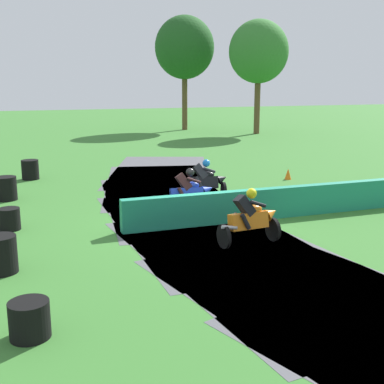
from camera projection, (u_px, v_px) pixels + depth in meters
The scene contains 14 objects.
ground_plane at pixel (195, 226), 13.95m from camera, with size 120.00×120.00×0.00m, color #38752D.
track_asphalt at pixel (218, 223), 14.17m from camera, with size 7.46×26.82×0.01m.
safety_barrier at pixel (358, 195), 15.65m from camera, with size 0.30×15.07×0.90m, color #1E8466.
motorcycle_lead_black at pixel (205, 181), 16.94m from camera, with size 1.71×0.97×1.43m.
motorcycle_chase_blue at pixel (189, 192), 15.18m from camera, with size 1.71×0.88×1.43m.
motorcycle_trailing_orange at pixel (251, 218), 12.28m from camera, with size 1.68×0.84×1.43m.
tire_stack_near at pixel (30, 170), 20.44m from camera, with size 0.69×0.69×0.80m.
tire_stack_mid_a at pixel (6, 188), 16.87m from camera, with size 0.72×0.72×0.80m.
tire_stack_mid_b at pixel (9, 219), 13.50m from camera, with size 0.57×0.57×0.60m.
tire_stack_far at pixel (1, 254), 10.44m from camera, with size 0.68×0.68×0.80m.
tire_stack_extra_a at pixel (30, 320), 7.81m from camera, with size 0.64×0.64×0.60m.
traffic_cone at pixel (288, 174), 20.47m from camera, with size 0.28×0.28×0.44m, color orange.
tree_far_left at pixel (185, 48), 40.07m from camera, with size 4.76×4.76×9.08m.
tree_far_right at pixel (259, 52), 37.03m from camera, with size 4.42×4.42×8.41m.
Camera 1 is at (-4.41, -12.67, 3.95)m, focal length 46.76 mm.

